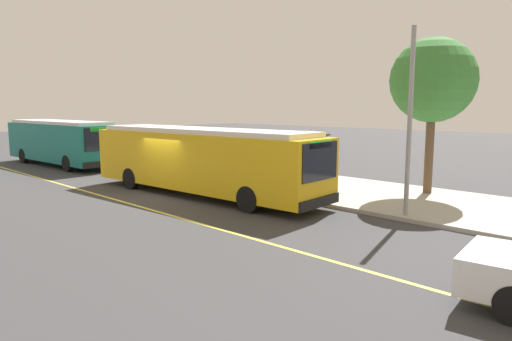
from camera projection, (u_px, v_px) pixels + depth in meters
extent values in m
plane|color=#38383A|center=(169.00, 195.00, 20.30)|extent=(120.00, 120.00, 0.00)
cube|color=#A8A399|center=(263.00, 178.00, 24.53)|extent=(44.00, 6.40, 0.15)
cube|color=#E0D64C|center=(125.00, 202.00, 18.74)|extent=(36.00, 0.14, 0.01)
cube|color=gold|center=(201.00, 160.00, 20.07)|extent=(12.40, 3.32, 2.40)
cube|color=silver|center=(201.00, 131.00, 19.89)|extent=(11.40, 3.00, 0.20)
cube|color=black|center=(320.00, 162.00, 16.03)|extent=(0.18, 2.17, 1.34)
cube|color=black|center=(222.00, 152.00, 20.99)|extent=(10.77, 0.72, 1.06)
cube|color=black|center=(222.00, 179.00, 21.17)|extent=(11.63, 0.76, 0.28)
cube|color=#26D83F|center=(321.00, 145.00, 15.94)|extent=(0.12, 1.40, 0.24)
cube|color=black|center=(320.00, 202.00, 16.22)|extent=(0.24, 2.50, 0.36)
cylinder|color=black|center=(286.00, 191.00, 18.62)|extent=(1.02, 0.34, 1.00)
cylinder|color=black|center=(248.00, 199.00, 16.89)|extent=(1.02, 0.34, 1.00)
cylinder|color=black|center=(170.00, 173.00, 23.46)|extent=(1.02, 0.34, 1.00)
cylinder|color=black|center=(131.00, 178.00, 21.73)|extent=(1.02, 0.34, 1.00)
cube|color=#146B66|center=(60.00, 142.00, 30.25)|extent=(10.64, 3.03, 2.40)
cube|color=silver|center=(59.00, 122.00, 30.07)|extent=(9.79, 2.74, 0.20)
cube|color=black|center=(102.00, 139.00, 26.70)|extent=(0.14, 2.17, 1.34)
cube|color=black|center=(79.00, 137.00, 31.16)|extent=(9.26, 0.47, 1.06)
cube|color=silver|center=(80.00, 155.00, 31.34)|extent=(10.00, 0.49, 0.28)
cube|color=#26D83F|center=(101.00, 129.00, 26.62)|extent=(0.09, 1.40, 0.24)
cube|color=black|center=(103.00, 164.00, 26.90)|extent=(0.20, 2.50, 0.36)
cylinder|color=black|center=(103.00, 160.00, 29.09)|extent=(1.01, 0.33, 1.00)
cylinder|color=black|center=(68.00, 163.00, 27.39)|extent=(1.01, 0.33, 1.00)
cylinder|color=black|center=(57.00, 153.00, 33.33)|extent=(1.01, 0.33, 1.00)
cylinder|color=black|center=(24.00, 156.00, 31.63)|extent=(1.01, 0.33, 1.00)
cylinder|color=#333338|center=(325.00, 161.00, 21.41)|extent=(0.10, 0.10, 2.40)
cylinder|color=#333338|center=(308.00, 164.00, 20.49)|extent=(0.10, 0.10, 2.40)
cylinder|color=#333338|center=(283.00, 157.00, 23.21)|extent=(0.10, 0.10, 2.40)
cylinder|color=#333338|center=(266.00, 159.00, 22.29)|extent=(0.10, 0.10, 2.40)
cube|color=#333338|center=(295.00, 134.00, 21.68)|extent=(2.90, 1.60, 0.08)
cube|color=#4C606B|center=(303.00, 159.00, 22.31)|extent=(2.47, 0.04, 2.16)
cube|color=navy|center=(275.00, 159.00, 22.76)|extent=(0.06, 1.11, 1.82)
cube|color=brown|center=(296.00, 175.00, 22.17)|extent=(1.60, 0.44, 0.06)
cube|color=brown|center=(300.00, 169.00, 22.30)|extent=(1.60, 0.05, 0.44)
cube|color=#333338|center=(285.00, 178.00, 22.70)|extent=(0.08, 0.40, 0.45)
cube|color=#333338|center=(308.00, 181.00, 21.70)|extent=(0.08, 0.40, 0.45)
cylinder|color=#333338|center=(310.00, 163.00, 19.07)|extent=(0.07, 0.07, 2.80)
cube|color=white|center=(310.00, 137.00, 18.90)|extent=(0.44, 0.03, 0.56)
cube|color=red|center=(310.00, 137.00, 18.89)|extent=(0.40, 0.01, 0.16)
cylinder|color=#282D47|center=(328.00, 187.00, 19.08)|extent=(0.14, 0.14, 0.85)
cylinder|color=#282D47|center=(326.00, 187.00, 18.96)|extent=(0.14, 0.14, 0.85)
cube|color=red|center=(327.00, 169.00, 18.92)|extent=(0.24, 0.40, 0.62)
sphere|color=tan|center=(327.00, 159.00, 18.86)|extent=(0.22, 0.22, 0.22)
cylinder|color=brown|center=(429.00, 153.00, 19.74)|extent=(0.36, 0.36, 3.50)
sphere|color=#387A33|center=(433.00, 80.00, 19.31)|extent=(3.57, 3.57, 3.57)
cylinder|color=gray|center=(410.00, 123.00, 15.54)|extent=(0.16, 0.16, 6.40)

